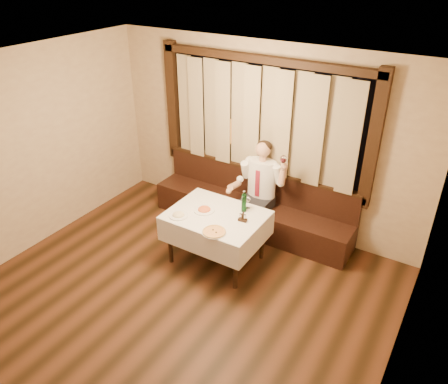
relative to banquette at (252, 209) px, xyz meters
The scene contains 10 objects.
room 2.12m from the banquette, 90.03° to the right, with size 5.01×6.01×2.81m.
banquette is the anchor object (origin of this frame).
dining_table 1.08m from the banquette, 90.00° to the right, with size 1.27×0.97×0.76m.
pizza 1.49m from the banquette, 81.42° to the right, with size 0.31×0.31×0.03m.
pasta_red 1.15m from the banquette, 100.17° to the right, with size 0.28×0.28×0.10m.
pasta_cream 1.46m from the banquette, 106.92° to the right, with size 0.26×0.26×0.09m.
green_bottle 1.00m from the banquette, 70.13° to the right, with size 0.07×0.07×0.31m.
table_wine_glass 0.92m from the banquette, 67.01° to the right, with size 0.07×0.07×0.18m.
cruet_caddy 1.16m from the banquette, 68.77° to the right, with size 0.12×0.07×0.12m.
seated_man 0.57m from the banquette, 28.87° to the right, with size 0.82×0.62×1.47m.
Camera 1 is at (2.67, -2.45, 3.85)m, focal length 35.00 mm.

